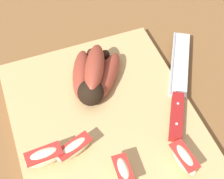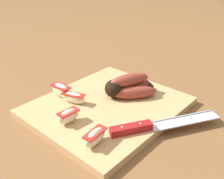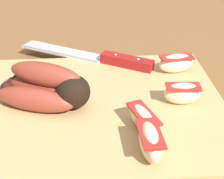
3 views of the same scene
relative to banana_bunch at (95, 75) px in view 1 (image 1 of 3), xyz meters
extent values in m
plane|color=brown|center=(-0.09, 0.02, -0.05)|extent=(6.00, 6.00, 0.00)
cube|color=tan|center=(-0.08, 0.01, -0.04)|extent=(0.39, 0.34, 0.02)
sphere|color=black|center=(-0.04, 0.02, 0.00)|extent=(0.05, 0.05, 0.05)
ellipsoid|color=brown|center=(0.00, -0.02, -0.01)|extent=(0.12, 0.11, 0.04)
sphere|color=black|center=(0.05, -0.04, -0.01)|extent=(0.02, 0.02, 0.02)
ellipsoid|color=brown|center=(0.01, 0.00, -0.01)|extent=(0.13, 0.09, 0.04)
sphere|color=black|center=(0.06, -0.03, -0.01)|extent=(0.02, 0.02, 0.02)
ellipsoid|color=brown|center=(0.02, 0.02, -0.01)|extent=(0.13, 0.08, 0.04)
sphere|color=black|center=(0.07, -0.01, -0.01)|extent=(0.02, 0.02, 0.02)
ellipsoid|color=brown|center=(0.00, 0.00, 0.02)|extent=(0.12, 0.09, 0.04)
cube|color=silver|center=(-0.01, -0.18, -0.02)|extent=(0.17, 0.12, 0.00)
cube|color=#99999E|center=(-0.01, -0.17, -0.02)|extent=(0.15, 0.09, 0.00)
cube|color=maroon|center=(-0.13, -0.11, -0.02)|extent=(0.10, 0.07, 0.02)
cylinder|color=#B2B2B7|center=(-0.15, -0.10, -0.01)|extent=(0.01, 0.01, 0.00)
cylinder|color=#B2B2B7|center=(-0.11, -0.13, -0.01)|extent=(0.00, 0.01, 0.00)
ellipsoid|color=beige|center=(-0.13, 0.14, -0.01)|extent=(0.03, 0.07, 0.04)
cube|color=red|center=(-0.13, 0.14, 0.01)|extent=(0.03, 0.06, 0.00)
ellipsoid|color=beige|center=(-0.13, 0.08, -0.01)|extent=(0.04, 0.07, 0.03)
cube|color=red|center=(-0.13, 0.08, 0.00)|extent=(0.04, 0.07, 0.00)
ellipsoid|color=beige|center=(-0.20, 0.02, -0.01)|extent=(0.06, 0.03, 0.04)
cube|color=red|center=(-0.20, 0.02, 0.00)|extent=(0.05, 0.03, 0.00)
ellipsoid|color=beige|center=(-0.22, -0.08, -0.01)|extent=(0.07, 0.03, 0.04)
cube|color=red|center=(-0.22, -0.08, 0.00)|extent=(0.06, 0.03, 0.00)
camera|label=1|loc=(-0.41, 0.12, 0.52)|focal=55.17mm
camera|label=2|loc=(-0.53, -0.41, 0.35)|focal=42.74mm
camera|label=3|loc=(-0.06, 0.47, 0.27)|focal=56.91mm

